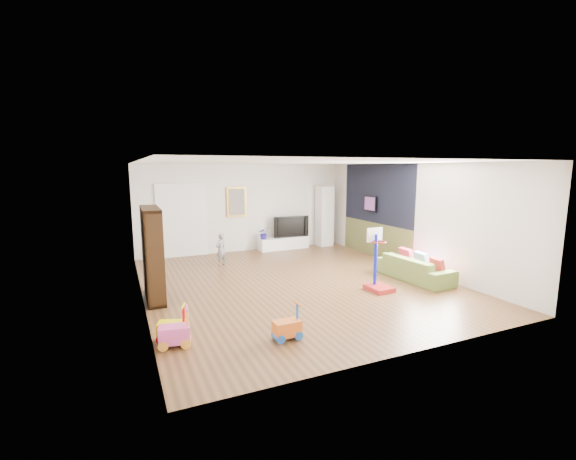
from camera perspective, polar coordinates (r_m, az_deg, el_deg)
name	(u,v)px	position (r m, az deg, el deg)	size (l,w,h in m)	color
floor	(295,282)	(8.86, 1.06, -7.74)	(6.50, 7.50, 0.00)	brown
ceiling	(295,162)	(8.48, 1.12, 10.00)	(6.50, 7.50, 0.00)	white
wall_back	(244,208)	(12.04, -6.51, 3.25)	(6.50, 0.00, 2.70)	silver
wall_front	(413,260)	(5.46, 18.04, -4.25)	(6.50, 0.00, 2.70)	white
wall_left	(140,234)	(7.78, -21.14, -0.52)	(0.00, 7.50, 2.70)	silver
wall_right	(410,216)	(10.36, 17.61, 1.93)	(0.00, 7.50, 2.70)	white
navy_accent	(377,194)	(11.38, 12.99, 5.27)	(0.01, 3.20, 1.70)	black
olive_wainscot	(375,240)	(11.55, 12.75, -1.43)	(0.01, 3.20, 1.00)	brown
doorway	(182,221)	(11.61, -15.39, 1.28)	(1.45, 0.06, 2.10)	white
painting_back	(237,202)	(11.91, -7.61, 4.14)	(0.62, 0.06, 0.92)	gold
artwork_right	(370,204)	(11.53, 12.08, 3.85)	(0.04, 0.56, 0.46)	#7F3F8C
media_console	(284,243)	(12.37, -0.67, -1.96)	(1.63, 0.41, 0.38)	white
tall_cabinet	(324,216)	(12.89, 5.41, 2.07)	(0.46, 0.46, 1.99)	white
bookshelf	(153,254)	(7.99, -19.43, -3.37)	(0.33, 1.25, 1.83)	black
sofa	(415,268)	(9.46, 18.25, -5.40)	(1.86, 0.73, 0.54)	olive
basketball_hoop	(380,260)	(8.33, 13.50, -4.35)	(0.46, 0.56, 1.33)	#AB2424
ride_on_yellow	(172,323)	(6.19, -16.82, -13.08)	(0.41, 0.25, 0.55)	#EDDC00
ride_on_orange	(287,322)	(5.98, -0.17, -13.48)	(0.41, 0.25, 0.55)	orange
ride_on_pink	(174,328)	(5.98, -16.52, -13.69)	(0.44, 0.27, 0.59)	#E34EA6
child	(221,250)	(10.39, -9.91, -2.86)	(0.32, 0.21, 0.87)	slate
tv	(290,226)	(12.43, 0.30, 0.57)	(1.17, 0.16, 0.68)	black
vase_plant	(264,233)	(12.01, -3.60, -0.46)	(0.34, 0.30, 0.38)	#20158F
pillow_left	(437,266)	(9.15, 21.27, -5.04)	(0.10, 0.38, 0.38)	#A92A28
pillow_center	(422,261)	(9.57, 19.22, -4.33)	(0.11, 0.41, 0.41)	silver
pillow_right	(406,256)	(9.95, 17.12, -3.72)	(0.11, 0.40, 0.40)	#C62742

